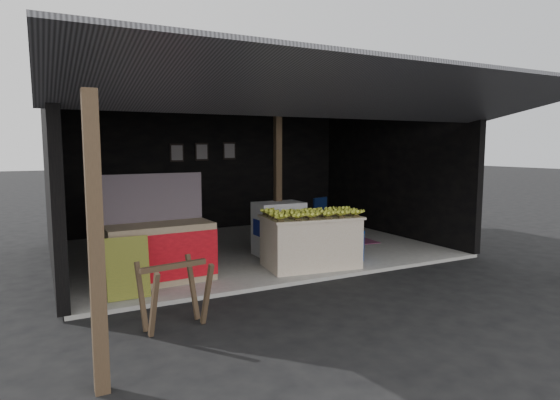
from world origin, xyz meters
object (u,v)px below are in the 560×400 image
sawhorse (174,288)px  water_barrel (355,246)px  neighbor_stall (159,250)px  white_crate (279,228)px  banana_table (311,241)px  plastic_chair (324,215)px

sawhorse → water_barrel: (3.60, 1.51, -0.17)m
water_barrel → neighbor_stall: bearing=175.9°
white_crate → sawhorse: (-2.61, -2.51, -0.07)m
neighbor_stall → sawhorse: 1.77m
banana_table → white_crate: (-0.06, 1.03, 0.06)m
white_crate → water_barrel: 1.43m
water_barrel → plastic_chair: plastic_chair is taller
plastic_chair → sawhorse: bearing=-160.6°
sawhorse → water_barrel: bearing=13.9°
white_crate → water_barrel: white_crate is taller
water_barrel → plastic_chair: bearing=74.6°
sawhorse → plastic_chair: size_ratio=0.85×
banana_table → neighbor_stall: neighbor_stall is taller
white_crate → neighbor_stall: neighbor_stall is taller
white_crate → water_barrel: bearing=-45.0°
banana_table → sawhorse: banana_table is taller
sawhorse → plastic_chair: bearing=29.9°
banana_table → neighbor_stall: bearing=-179.0°
white_crate → plastic_chair: size_ratio=1.07×
white_crate → plastic_chair: white_crate is taller
sawhorse → water_barrel: 3.91m
neighbor_stall → water_barrel: (3.36, -0.24, -0.23)m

